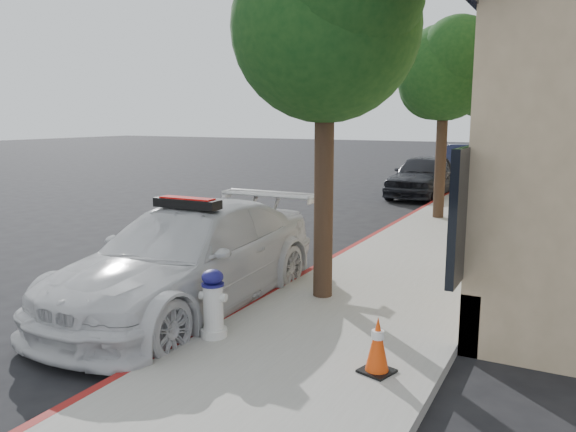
% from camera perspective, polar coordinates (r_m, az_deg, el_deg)
% --- Properties ---
extents(ground, '(120.00, 120.00, 0.00)m').
position_cam_1_polar(ground, '(12.10, -5.20, -4.12)').
color(ground, black).
rests_on(ground, ground).
extents(sidewalk, '(3.20, 50.00, 0.15)m').
position_cam_1_polar(sidewalk, '(20.25, 19.42, 1.29)').
color(sidewalk, gray).
rests_on(sidewalk, ground).
extents(curb_strip, '(0.12, 50.00, 0.15)m').
position_cam_1_polar(curb_strip, '(20.52, 15.17, 1.62)').
color(curb_strip, maroon).
rests_on(curb_strip, ground).
extents(tree_near, '(2.92, 2.82, 5.62)m').
position_cam_1_polar(tree_near, '(8.67, 3.98, 18.81)').
color(tree_near, black).
rests_on(tree_near, sidewalk).
extents(tree_mid, '(2.77, 2.64, 5.43)m').
position_cam_1_polar(tree_mid, '(16.25, 15.73, 13.93)').
color(tree_mid, black).
rests_on(tree_mid, sidewalk).
extents(tree_far, '(3.10, 3.00, 5.81)m').
position_cam_1_polar(tree_far, '(24.13, 19.84, 12.85)').
color(tree_far, black).
rests_on(tree_far, sidewalk).
extents(police_car, '(2.31, 5.51, 1.74)m').
position_cam_1_polar(police_car, '(8.86, -10.03, -4.17)').
color(police_car, silver).
rests_on(police_car, ground).
extents(parked_car_mid, '(2.03, 4.72, 1.59)m').
position_cam_1_polar(parked_car_mid, '(21.59, 13.60, 4.01)').
color(parked_car_mid, black).
rests_on(parked_car_mid, ground).
extents(parked_car_far, '(1.92, 4.90, 1.59)m').
position_cam_1_polar(parked_car_far, '(29.38, 17.44, 5.35)').
color(parked_car_far, black).
rests_on(parked_car_far, ground).
extents(fire_hydrant, '(0.38, 0.34, 0.89)m').
position_cam_1_polar(fire_hydrant, '(7.33, -7.61, -8.86)').
color(fire_hydrant, silver).
rests_on(fire_hydrant, sidewalk).
extents(traffic_cone, '(0.42, 0.42, 0.65)m').
position_cam_1_polar(traffic_cone, '(6.42, 9.08, -12.81)').
color(traffic_cone, black).
rests_on(traffic_cone, sidewalk).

